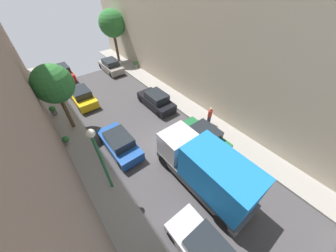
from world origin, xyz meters
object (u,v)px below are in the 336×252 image
(potted_plant_5, at_px, (66,140))
(lamp_post, at_px, (99,153))
(street_tree_2, at_px, (54,84))
(potted_plant_1, at_px, (41,87))
(potted_plant_3, at_px, (136,64))
(pedestrian, at_px, (210,115))
(delivery_truck, at_px, (207,170))
(parked_car_left_2, at_px, (120,143))
(parked_car_left_4, at_px, (63,73))
(parked_car_right_4, at_px, (111,66))
(parked_car_right_3, at_px, (156,101))
(parked_car_right_2, at_px, (203,137))
(potted_plant_0, at_px, (53,110))
(street_tree_1, at_px, (112,24))
(parked_car_left_3, at_px, (82,96))

(potted_plant_5, distance_m, lamp_post, 6.32)
(street_tree_2, bearing_deg, potted_plant_1, 95.65)
(potted_plant_3, bearing_deg, pedestrian, -94.05)
(potted_plant_1, bearing_deg, delivery_truck, -73.79)
(parked_car_left_2, relative_size, parked_car_left_4, 1.00)
(parked_car_right_4, height_order, lamp_post, lamp_post)
(parked_car_right_3, height_order, street_tree_2, street_tree_2)
(parked_car_right_2, relative_size, parked_car_right_3, 1.00)
(parked_car_left_4, xyz_separation_m, potted_plant_0, (-2.85, -7.15, -0.09))
(potted_plant_3, height_order, potted_plant_5, potted_plant_3)
(parked_car_left_4, relative_size, parked_car_right_2, 1.00)
(pedestrian, bearing_deg, parked_car_left_4, 113.45)
(potted_plant_0, height_order, lamp_post, lamp_post)
(street_tree_1, bearing_deg, potted_plant_1, -168.82)
(pedestrian, bearing_deg, potted_plant_5, 153.11)
(parked_car_left_3, height_order, parked_car_right_4, same)
(pedestrian, bearing_deg, street_tree_1, 89.28)
(street_tree_1, bearing_deg, potted_plant_5, -131.52)
(parked_car_right_2, bearing_deg, potted_plant_1, 116.61)
(street_tree_2, distance_m, potted_plant_5, 4.20)
(pedestrian, height_order, street_tree_1, street_tree_1)
(lamp_post, bearing_deg, parked_car_left_2, 52.48)
(street_tree_1, distance_m, potted_plant_1, 11.44)
(delivery_truck, distance_m, potted_plant_5, 10.76)
(potted_plant_0, bearing_deg, parked_car_right_4, 32.10)
(street_tree_2, xyz_separation_m, potted_plant_5, (-1.02, -1.79, -3.66))
(parked_car_left_3, height_order, potted_plant_0, parked_car_left_3)
(pedestrian, relative_size, potted_plant_0, 1.90)
(street_tree_2, distance_m, potted_plant_1, 8.96)
(parked_car_left_3, bearing_deg, parked_car_right_4, 41.31)
(parked_car_left_3, bearing_deg, delivery_truck, -79.10)
(parked_car_right_4, xyz_separation_m, potted_plant_0, (-8.25, -5.17, -0.09))
(street_tree_2, height_order, potted_plant_5, street_tree_2)
(parked_car_left_2, distance_m, potted_plant_1, 13.26)
(parked_car_left_3, xyz_separation_m, street_tree_1, (7.59, 6.99, 4.15))
(parked_car_right_3, bearing_deg, pedestrian, -68.64)
(potted_plant_1, bearing_deg, parked_car_right_4, -1.34)
(potted_plant_5, bearing_deg, parked_car_right_4, 49.15)
(potted_plant_0, bearing_deg, parked_car_left_3, 8.53)
(parked_car_right_2, relative_size, lamp_post, 0.85)
(parked_car_left_3, xyz_separation_m, potted_plant_1, (-2.81, 4.94, -0.14))
(parked_car_left_4, distance_m, pedestrian, 18.52)
(parked_car_left_4, distance_m, lamp_post, 17.54)
(parked_car_left_4, height_order, potted_plant_3, parked_car_left_4)
(potted_plant_1, distance_m, lamp_post, 15.73)
(pedestrian, xyz_separation_m, street_tree_1, (0.22, 17.26, 3.80))
(parked_car_left_4, xyz_separation_m, parked_car_right_2, (5.40, -18.17, 0.00))
(parked_car_right_2, distance_m, potted_plant_5, 10.61)
(street_tree_1, relative_size, potted_plant_3, 7.88)
(lamp_post, bearing_deg, street_tree_1, 61.52)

